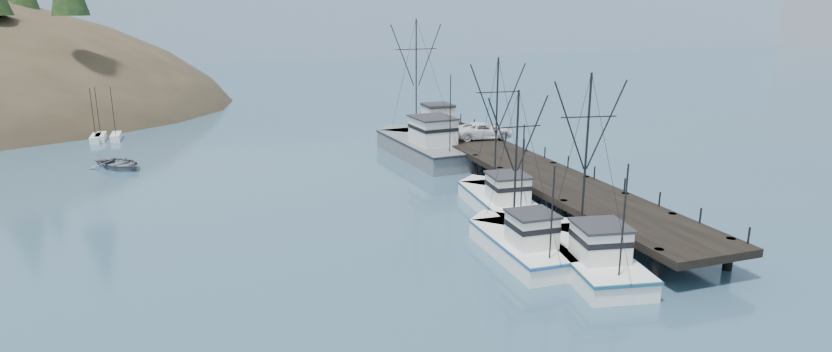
{
  "coord_description": "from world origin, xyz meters",
  "views": [
    {
      "loc": [
        -13.11,
        -31.83,
        15.49
      ],
      "look_at": [
        3.14,
        13.99,
        2.5
      ],
      "focal_mm": 28.0,
      "sensor_mm": 36.0,
      "label": 1
    }
  ],
  "objects_px": {
    "trawler_far": "(499,200)",
    "trawler_near": "(587,254)",
    "pickup_truck": "(484,131)",
    "trawler_mid": "(520,243)",
    "pier_shed": "(438,116)",
    "pier": "(527,169)",
    "motorboat": "(120,168)",
    "work_vessel": "(423,145)"
  },
  "relations": [
    {
      "from": "trawler_far",
      "to": "work_vessel",
      "type": "distance_m",
      "value": 18.88
    },
    {
      "from": "motorboat",
      "to": "trawler_near",
      "type": "bearing_deg",
      "value": -87.9
    },
    {
      "from": "pier",
      "to": "trawler_mid",
      "type": "xyz_separation_m",
      "value": [
        -8.05,
        -13.73,
        -0.87
      ]
    },
    {
      "from": "trawler_far",
      "to": "trawler_near",
      "type": "bearing_deg",
      "value": -90.09
    },
    {
      "from": "trawler_mid",
      "to": "motorboat",
      "type": "bearing_deg",
      "value": 128.09
    },
    {
      "from": "pier",
      "to": "trawler_far",
      "type": "bearing_deg",
      "value": -135.73
    },
    {
      "from": "motorboat",
      "to": "trawler_mid",
      "type": "bearing_deg",
      "value": -88.39
    },
    {
      "from": "trawler_far",
      "to": "motorboat",
      "type": "height_order",
      "value": "trawler_far"
    },
    {
      "from": "pier_shed",
      "to": "pier",
      "type": "bearing_deg",
      "value": -86.16
    },
    {
      "from": "trawler_mid",
      "to": "pier_shed",
      "type": "distance_m",
      "value": 32.56
    },
    {
      "from": "trawler_far",
      "to": "motorboat",
      "type": "distance_m",
      "value": 37.59
    },
    {
      "from": "pier",
      "to": "motorboat",
      "type": "relative_size",
      "value": 7.7
    },
    {
      "from": "work_vessel",
      "to": "pickup_truck",
      "type": "xyz_separation_m",
      "value": [
        5.78,
        -2.38,
        1.61
      ]
    },
    {
      "from": "pier",
      "to": "pier_shed",
      "type": "xyz_separation_m",
      "value": [
        -1.21,
        18.0,
        1.73
      ]
    },
    {
      "from": "trawler_mid",
      "to": "trawler_far",
      "type": "bearing_deg",
      "value": 71.46
    },
    {
      "from": "trawler_mid",
      "to": "trawler_near",
      "type": "bearing_deg",
      "value": -46.5
    },
    {
      "from": "trawler_mid",
      "to": "work_vessel",
      "type": "height_order",
      "value": "work_vessel"
    },
    {
      "from": "pier_shed",
      "to": "motorboat",
      "type": "xyz_separation_m",
      "value": [
        -32.66,
        1.21,
        -3.42
      ]
    },
    {
      "from": "pickup_truck",
      "to": "trawler_near",
      "type": "bearing_deg",
      "value": 174.84
    },
    {
      "from": "motorboat",
      "to": "pier",
      "type": "bearing_deg",
      "value": -66.04
    },
    {
      "from": "work_vessel",
      "to": "pier_shed",
      "type": "distance_m",
      "value": 5.7
    },
    {
      "from": "trawler_far",
      "to": "trawler_mid",
      "type": "bearing_deg",
      "value": -108.54
    },
    {
      "from": "trawler_mid",
      "to": "work_vessel",
      "type": "bearing_deg",
      "value": 82.62
    },
    {
      "from": "pickup_truck",
      "to": "work_vessel",
      "type": "bearing_deg",
      "value": 75.31
    },
    {
      "from": "pier",
      "to": "trawler_near",
      "type": "height_order",
      "value": "trawler_near"
    },
    {
      "from": "work_vessel",
      "to": "motorboat",
      "type": "relative_size",
      "value": 3.06
    },
    {
      "from": "trawler_far",
      "to": "pier_shed",
      "type": "xyz_separation_m",
      "value": [
        3.91,
        22.99,
        2.6
      ]
    },
    {
      "from": "pier",
      "to": "work_vessel",
      "type": "xyz_separation_m",
      "value": [
        -4.47,
        13.87,
        -0.46
      ]
    },
    {
      "from": "trawler_mid",
      "to": "pickup_truck",
      "type": "bearing_deg",
      "value": 69.64
    },
    {
      "from": "pier",
      "to": "work_vessel",
      "type": "distance_m",
      "value": 14.58
    },
    {
      "from": "motorboat",
      "to": "pickup_truck",
      "type": "bearing_deg",
      "value": -48.86
    },
    {
      "from": "pier",
      "to": "trawler_far",
      "type": "height_order",
      "value": "trawler_far"
    },
    {
      "from": "pier",
      "to": "pier_shed",
      "type": "distance_m",
      "value": 18.12
    },
    {
      "from": "pier",
      "to": "trawler_mid",
      "type": "relative_size",
      "value": 4.1
    },
    {
      "from": "trawler_near",
      "to": "pickup_truck",
      "type": "bearing_deg",
      "value": 77.16
    },
    {
      "from": "pickup_truck",
      "to": "trawler_mid",
      "type": "bearing_deg",
      "value": 167.32
    },
    {
      "from": "trawler_mid",
      "to": "motorboat",
      "type": "relative_size",
      "value": 1.88
    },
    {
      "from": "trawler_near",
      "to": "pier_shed",
      "type": "distance_m",
      "value": 35.11
    },
    {
      "from": "trawler_mid",
      "to": "work_vessel",
      "type": "xyz_separation_m",
      "value": [
        3.58,
        27.6,
        0.41
      ]
    },
    {
      "from": "pier",
      "to": "pickup_truck",
      "type": "xyz_separation_m",
      "value": [
        1.31,
        11.49,
        1.15
      ]
    },
    {
      "from": "pier_shed",
      "to": "motorboat",
      "type": "height_order",
      "value": "pier_shed"
    },
    {
      "from": "trawler_mid",
      "to": "work_vessel",
      "type": "relative_size",
      "value": 0.61
    }
  ]
}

